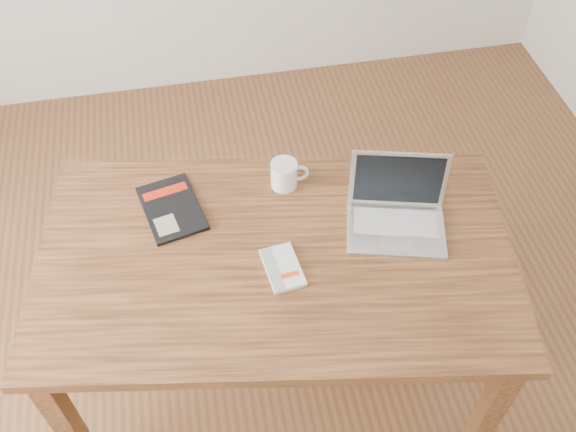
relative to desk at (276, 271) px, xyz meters
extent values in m
plane|color=#55341D|center=(-0.12, -0.13, -0.66)|extent=(4.00, 4.00, 0.00)
cube|color=#512F18|center=(0.00, 0.00, 0.07)|extent=(1.59, 1.07, 0.04)
cube|color=#512F18|center=(-0.72, -0.24, -0.31)|extent=(0.07, 0.07, 0.71)
cube|color=#512F18|center=(0.60, -0.46, -0.31)|extent=(0.07, 0.07, 0.71)
cube|color=#512F18|center=(-0.60, 0.46, -0.31)|extent=(0.07, 0.07, 0.71)
cube|color=#512F18|center=(0.72, 0.24, -0.31)|extent=(0.07, 0.07, 0.71)
cube|color=silver|center=(0.01, -0.06, 0.10)|extent=(0.12, 0.18, 0.01)
cube|color=white|center=(0.01, -0.06, 0.10)|extent=(0.12, 0.18, 0.01)
cube|color=gray|center=(-0.02, -0.06, 0.10)|extent=(0.05, 0.16, 0.00)
cube|color=red|center=(0.03, -0.09, 0.10)|extent=(0.06, 0.02, 0.00)
cube|color=black|center=(-0.30, 0.24, 0.10)|extent=(0.23, 0.29, 0.01)
cube|color=#B31C0C|center=(-0.32, 0.31, 0.10)|extent=(0.15, 0.07, 0.00)
cube|color=gray|center=(-0.32, 0.17, 0.10)|extent=(0.08, 0.09, 0.00)
cube|color=silver|center=(0.39, 0.02, 0.10)|extent=(0.35, 0.28, 0.01)
cube|color=silver|center=(0.40, 0.04, 0.10)|extent=(0.28, 0.17, 0.00)
cube|color=#BCBCC1|center=(0.37, -0.05, 0.10)|extent=(0.10, 0.07, 0.00)
cube|color=silver|center=(0.42, 0.13, 0.20)|extent=(0.30, 0.11, 0.20)
cube|color=black|center=(0.42, 0.13, 0.21)|extent=(0.27, 0.10, 0.18)
cylinder|color=white|center=(0.08, 0.28, 0.14)|extent=(0.09, 0.09, 0.10)
cylinder|color=black|center=(0.08, 0.28, 0.18)|extent=(0.07, 0.07, 0.01)
torus|color=white|center=(0.13, 0.28, 0.14)|extent=(0.07, 0.02, 0.07)
camera|label=1|loc=(-0.19, -1.17, 1.67)|focal=40.00mm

